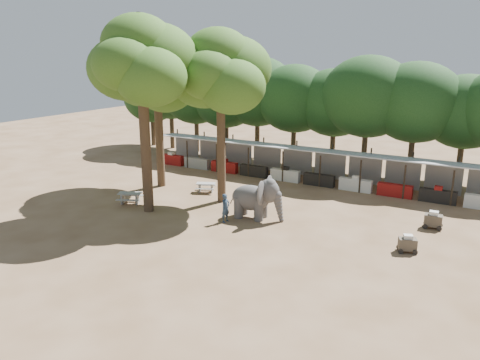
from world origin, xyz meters
The scene contains 12 objects.
ground centered at (0.00, 0.00, 0.00)m, with size 100.00×100.00×0.00m, color brown.
vendor_stalls centered at (0.00, 13.84, 1.18)m, with size 28.00×2.99×2.80m.
yard_tree_left centered at (-9.13, 7.19, 8.20)m, with size 7.10×6.90×11.02m.
yard_tree_center centered at (-6.13, 2.19, 9.21)m, with size 7.10×6.90×12.04m.
yard_tree_back centered at (-3.13, 6.19, 8.54)m, with size 7.10×6.90×11.36m.
backdrop_trees centered at (0.00, 19.00, 5.51)m, with size 46.46×5.95×8.33m.
elephant centered at (0.64, 4.19, 1.29)m, with size 3.43×2.60×2.59m.
handler centered at (-0.68, 2.71, 0.86)m, with size 0.62×0.41×1.73m, color #26384C.
picnic_table_near centered at (-8.03, 2.50, 0.50)m, with size 1.95×1.87×0.76m.
picnic_table_far centered at (-5.13, 7.26, 0.44)m, with size 1.72×1.66×0.67m.
cart_front centered at (9.60, 3.49, 0.46)m, with size 1.12×0.93×0.93m.
cart_back centered at (10.24, 7.68, 0.51)m, with size 1.10×0.76×1.03m.
Camera 1 is at (13.08, -19.74, 9.79)m, focal length 35.00 mm.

